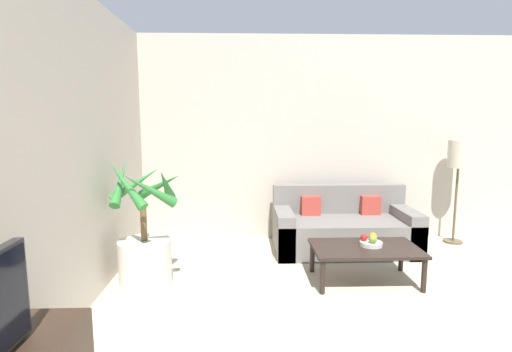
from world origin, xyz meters
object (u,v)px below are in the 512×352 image
floor_lamp (459,160)px  apple_red (364,237)px  orange_fruit (373,237)px  sofa_loveseat (343,229)px  apple_green (373,239)px  coffee_table (365,251)px  potted_palm (145,246)px  fruit_bowl (371,244)px

floor_lamp → apple_red: floor_lamp is taller
floor_lamp → apple_red: bearing=-143.3°
orange_fruit → floor_lamp: bearing=38.2°
sofa_loveseat → apple_red: size_ratio=24.24×
apple_green → orange_fruit: (0.03, 0.09, 0.00)m
apple_green → floor_lamp: bearing=39.7°
floor_lamp → sofa_loveseat: bearing=-170.7°
sofa_loveseat → orange_fruit: 0.92m
floor_lamp → coffee_table: floor_lamp is taller
potted_palm → apple_red: bearing=2.2°
apple_red → apple_green: (0.07, -0.08, 0.00)m
sofa_loveseat → apple_red: 0.93m
sofa_loveseat → orange_fruit: sofa_loveseat is taller
floor_lamp → apple_red: 2.06m
apple_green → sofa_loveseat: bearing=92.3°
potted_palm → apple_red: (2.17, 0.08, 0.04)m
potted_palm → apple_green: (2.24, 0.00, 0.04)m
potted_palm → fruit_bowl: bearing=1.3°
floor_lamp → orange_fruit: floor_lamp is taller
floor_lamp → potted_palm: bearing=-161.5°
floor_lamp → fruit_bowl: 2.05m
apple_red → apple_green: 0.10m
apple_red → orange_fruit: 0.10m
fruit_bowl → apple_red: apple_red is taller
fruit_bowl → apple_green: 0.08m
apple_green → potted_palm: bearing=-179.9°
floor_lamp → apple_red: size_ratio=19.24×
potted_palm → orange_fruit: potted_palm is taller
potted_palm → orange_fruit: size_ratio=15.52×
floor_lamp → coffee_table: size_ratio=1.29×
potted_palm → floor_lamp: floor_lamp is taller
sofa_loveseat → apple_green: sofa_loveseat is taller
sofa_loveseat → floor_lamp: (1.53, 0.25, 0.83)m
coffee_table → fruit_bowl: 0.10m
fruit_bowl → orange_fruit: 0.08m
coffee_table → apple_green: (0.07, -0.01, 0.12)m
potted_palm → coffee_table: size_ratio=1.20×
floor_lamp → orange_fruit: bearing=-141.8°
coffee_table → apple_red: (0.00, 0.06, 0.12)m
potted_palm → apple_green: 2.24m
fruit_bowl → apple_red: bearing=153.3°
coffee_table → apple_red: 0.13m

